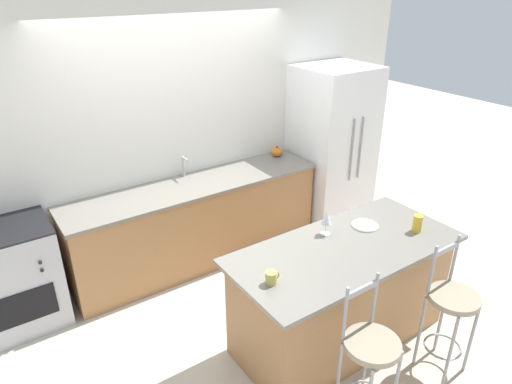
{
  "coord_description": "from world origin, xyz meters",
  "views": [
    {
      "loc": [
        -1.85,
        -3.46,
        2.83
      ],
      "look_at": [
        0.17,
        -0.5,
        1.11
      ],
      "focal_mm": 32.0,
      "sensor_mm": 36.0,
      "label": 1
    }
  ],
  "objects": [
    {
      "name": "ground_plane",
      "position": [
        0.0,
        0.0,
        0.0
      ],
      "size": [
        18.0,
        18.0,
        0.0
      ],
      "primitive_type": "plane",
      "color": "beige"
    },
    {
      "name": "sink_faucet",
      "position": [
        0.0,
        0.57,
        1.05
      ],
      "size": [
        0.02,
        0.13,
        0.22
      ],
      "color": "#ADAFB5",
      "rests_on": "back_counter"
    },
    {
      "name": "pumpkin_decoration",
      "position": [
        1.15,
        0.5,
        0.96
      ],
      "size": [
        0.13,
        0.13,
        0.13
      ],
      "color": "orange",
      "rests_on": "back_counter"
    },
    {
      "name": "bar_stool_far",
      "position": [
        0.85,
        -2.06,
        0.58
      ],
      "size": [
        0.37,
        0.37,
        1.11
      ],
      "color": "#99999E",
      "rests_on": "ground_plane"
    },
    {
      "name": "wine_glass",
      "position": [
        0.43,
        -1.13,
        1.05
      ],
      "size": [
        0.08,
        0.08,
        0.21
      ],
      "color": "white",
      "rests_on": "kitchen_island"
    },
    {
      "name": "coffee_mug",
      "position": [
        -0.32,
        -1.41,
        0.95
      ],
      "size": [
        0.11,
        0.08,
        0.09
      ],
      "color": "#C1B251",
      "rests_on": "kitchen_island"
    },
    {
      "name": "dinner_plate",
      "position": [
        0.79,
        -1.22,
        0.91
      ],
      "size": [
        0.22,
        0.22,
        0.02
      ],
      "color": "white",
      "rests_on": "kitchen_island"
    },
    {
      "name": "tumbler_cup",
      "position": [
        1.08,
        -1.52,
        0.98
      ],
      "size": [
        0.08,
        0.08,
        0.15
      ],
      "color": "gold",
      "rests_on": "kitchen_island"
    },
    {
      "name": "refrigerator",
      "position": [
        1.79,
        0.28,
        0.95
      ],
      "size": [
        0.83,
        0.8,
        1.91
      ],
      "color": "white",
      "rests_on": "ground_plane"
    },
    {
      "name": "bar_stool_near",
      "position": [
        0.01,
        -2.05,
        0.58
      ],
      "size": [
        0.37,
        0.37,
        1.11
      ],
      "color": "#99999E",
      "rests_on": "ground_plane"
    },
    {
      "name": "wall_back",
      "position": [
        0.0,
        0.69,
        1.35
      ],
      "size": [
        6.0,
        0.07,
        2.7
      ],
      "color": "silver",
      "rests_on": "ground_plane"
    },
    {
      "name": "oven_range",
      "position": [
        -1.77,
        0.36,
        0.47
      ],
      "size": [
        0.74,
        0.63,
        0.95
      ],
      "color": "#B7B7BC",
      "rests_on": "ground_plane"
    },
    {
      "name": "kitchen_island",
      "position": [
        0.43,
        -1.37,
        0.46
      ],
      "size": [
        1.89,
        0.87,
        0.91
      ],
      "color": "#A87547",
      "rests_on": "ground_plane"
    },
    {
      "name": "back_counter",
      "position": [
        0.0,
        0.37,
        0.46
      ],
      "size": [
        2.69,
        0.67,
        0.91
      ],
      "color": "#A87547",
      "rests_on": "ground_plane"
    }
  ]
}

